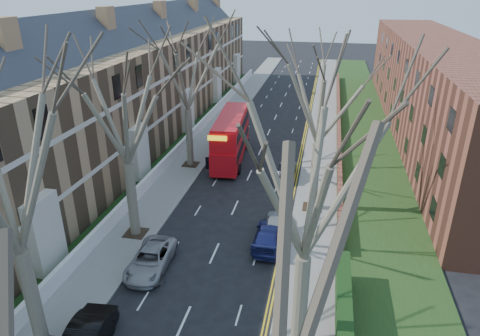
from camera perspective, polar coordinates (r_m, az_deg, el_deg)
The scene contains 15 objects.
pavement_left at distance 49.64m, azimuth -3.04°, elevation 5.31°, with size 3.00×102.00×0.12m, color slate.
pavement_right at distance 48.14m, azimuth 10.97°, elevation 4.32°, with size 3.00×102.00×0.12m, color slate.
terrace_left at distance 43.62m, azimuth -15.81°, elevation 9.37°, with size 9.70×78.00×13.60m.
flats_right at distance 51.95m, azimuth 24.42°, elevation 9.73°, with size 13.97×54.00×10.00m.
front_wall_left at distance 42.71m, azimuth -7.89°, elevation 2.84°, with size 0.30×78.00×1.00m.
grass_verge_right at distance 48.32m, azimuth 16.31°, elevation 3.97°, with size 6.00×102.00×0.06m.
tree_left_far at distance 26.25m, azimuth -15.61°, elevation 8.76°, with size 10.15×10.15×14.22m.
tree_left_dist at distance 37.03m, azimuth -7.28°, elevation 14.03°, with size 10.50×10.50×14.71m.
tree_right_mid at distance 15.77m, azimuth 9.35°, elevation 0.85°, with size 10.50×10.50×14.71m.
tree_right_far at distance 29.27m, azimuth 10.81°, elevation 10.67°, with size 10.15×10.15×14.22m.
double_decker_bus at distance 40.14m, azimuth -1.21°, elevation 3.92°, with size 3.18×10.24×4.25m.
car_left_far at distance 26.15m, azimuth -11.79°, elevation -11.83°, with size 2.12×4.60×1.28m, color #929297.
car_right_near at distance 27.79m, azimuth 3.93°, elevation -8.93°, with size 1.86×4.57×1.33m, color navy.
car_right_mid at distance 29.03m, azimuth 4.83°, elevation -7.46°, with size 1.53×3.81×1.30m, color gray.
car_right_far at distance 37.15m, azimuth 6.28°, elevation -0.29°, with size 1.34×3.85×1.27m, color black.
Camera 1 is at (6.10, -6.58, 15.56)m, focal length 32.00 mm.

